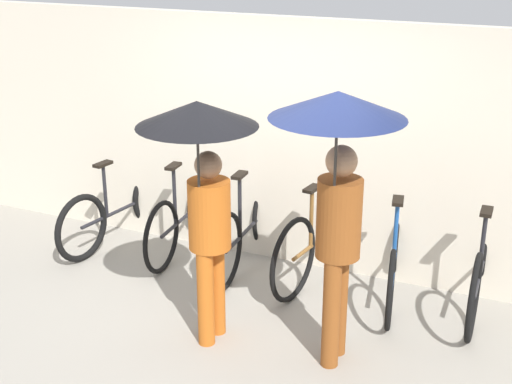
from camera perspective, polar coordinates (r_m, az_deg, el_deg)
The scene contains 10 objects.
ground_plane at distance 5.58m, azimuth -4.00°, elevation -12.79°, with size 30.00×30.00×0.00m, color gray.
back_wall at distance 6.60m, azimuth 3.16°, elevation 3.78°, with size 11.56×0.12×2.32m.
parked_bicycle_0 at distance 7.40m, azimuth -10.80°, elevation -1.27°, with size 0.44×1.75×1.11m.
parked_bicycle_1 at distance 7.08m, azimuth -5.84°, elevation -1.93°, with size 0.44×1.64×1.03m.
parked_bicycle_2 at distance 6.75m, azimuth -0.68°, elevation -2.86°, with size 0.44×1.78×1.01m.
parked_bicycle_3 at distance 6.52m, azimuth 5.11°, elevation -3.67°, with size 0.44×1.72×1.06m.
parked_bicycle_4 at distance 6.30m, azimuth 10.99°, elevation -5.27°, with size 0.49×1.65×1.08m.
parked_bicycle_5 at distance 6.28m, azimuth 17.55°, elevation -5.78°, with size 0.44×1.74×0.97m.
pedestrian_leading at distance 5.08m, azimuth -4.31°, elevation 2.19°, with size 0.86×0.86×1.94m.
pedestrian_center at distance 4.78m, azimuth 6.57°, elevation 2.39°, with size 0.91×0.91×2.07m.
Camera 1 is at (2.24, -4.09, 3.06)m, focal length 50.00 mm.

